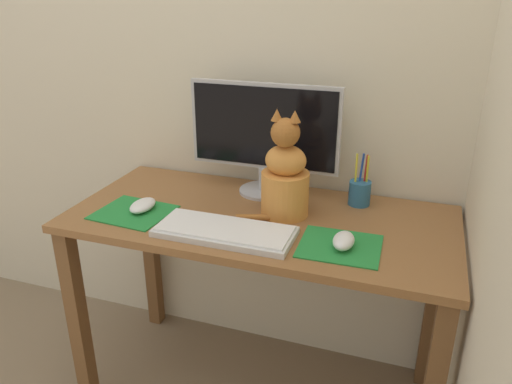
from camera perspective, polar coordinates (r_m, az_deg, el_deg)
name	(u,v)px	position (r m, az deg, el deg)	size (l,w,h in m)	color
wall_back	(291,25)	(1.71, 4.03, 18.45)	(7.00, 0.04, 2.50)	beige
desk	(260,248)	(1.61, 0.48, -6.37)	(1.20, 0.56, 0.71)	brown
monitor	(264,134)	(1.66, 0.92, 6.69)	(0.51, 0.17, 0.38)	#B2B2B7
keyboard	(225,231)	(1.44, -3.57, -4.47)	(0.40, 0.17, 0.02)	silver
mousepad_left	(134,212)	(1.62, -13.81, -2.27)	(0.24, 0.21, 0.00)	#238438
mousepad_right	(340,246)	(1.40, 9.58, -6.12)	(0.23, 0.20, 0.00)	#238438
computer_mouse_left	(143,205)	(1.62, -12.82, -1.50)	(0.07, 0.11, 0.03)	white
computer_mouse_right	(344,241)	(1.38, 9.98, -5.50)	(0.06, 0.10, 0.04)	white
cat	(285,177)	(1.52, 3.32, 1.70)	(0.21, 0.18, 0.34)	#D6893D
pen_cup	(360,192)	(1.66, 11.77, 0.02)	(0.07, 0.07, 0.17)	#286089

